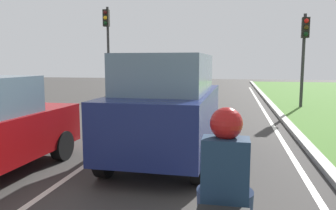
{
  "coord_description": "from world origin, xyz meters",
  "views": [
    {
      "loc": [
        2.26,
        1.41,
        2.12
      ],
      "look_at": [
        0.88,
        8.34,
        1.2
      ],
      "focal_mm": 35.33,
      "sensor_mm": 36.0,
      "label": 1
    }
  ],
  "objects_px": {
    "traffic_light_near_right": "(304,44)",
    "traffic_light_overhead_left": "(107,37)",
    "car_suv_ahead": "(168,106)",
    "rider_person": "(225,170)"
  },
  "relations": [
    {
      "from": "traffic_light_near_right",
      "to": "traffic_light_overhead_left",
      "type": "distance_m",
      "value": 10.07
    },
    {
      "from": "car_suv_ahead",
      "to": "rider_person",
      "type": "distance_m",
      "value": 4.47
    },
    {
      "from": "car_suv_ahead",
      "to": "traffic_light_near_right",
      "type": "xyz_separation_m",
      "value": [
        4.49,
        8.93,
        1.77
      ]
    },
    {
      "from": "car_suv_ahead",
      "to": "traffic_light_overhead_left",
      "type": "distance_m",
      "value": 11.94
    },
    {
      "from": "traffic_light_overhead_left",
      "to": "rider_person",
      "type": "bearing_deg",
      "value": -65.03
    },
    {
      "from": "traffic_light_near_right",
      "to": "traffic_light_overhead_left",
      "type": "relative_size",
      "value": 0.84
    },
    {
      "from": "rider_person",
      "to": "traffic_light_near_right",
      "type": "bearing_deg",
      "value": 76.68
    },
    {
      "from": "car_suv_ahead",
      "to": "traffic_light_near_right",
      "type": "height_order",
      "value": "traffic_light_near_right"
    },
    {
      "from": "rider_person",
      "to": "traffic_light_overhead_left",
      "type": "relative_size",
      "value": 0.23
    },
    {
      "from": "rider_person",
      "to": "traffic_light_near_right",
      "type": "height_order",
      "value": "traffic_light_near_right"
    }
  ]
}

